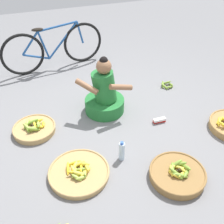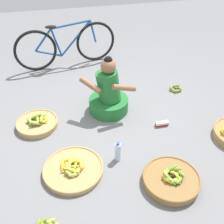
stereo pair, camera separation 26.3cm
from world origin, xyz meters
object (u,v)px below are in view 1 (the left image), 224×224
object	(u,v)px
banana_basket_back_left	(34,128)
packet_carton_stack	(159,120)
banana_basket_near_vendor	(79,172)
loose_bananas_back_right	(167,85)
vendor_woman_front	(104,95)
water_bottle	(122,151)
bicycle_leaning	(54,48)
banana_basket_mid_left	(177,174)

from	to	relation	value
banana_basket_back_left	packet_carton_stack	xyz separation A→B (m)	(1.52, -0.35, -0.02)
banana_basket_near_vendor	loose_bananas_back_right	world-z (taller)	banana_basket_near_vendor
banana_basket_back_left	loose_bananas_back_right	xyz separation A→B (m)	(2.02, 0.38, -0.02)
vendor_woman_front	banana_basket_back_left	size ratio (longest dim) A/B	1.53
vendor_woman_front	water_bottle	bearing A→B (deg)	-96.34
bicycle_leaning	banana_basket_mid_left	bearing A→B (deg)	-75.13
banana_basket_mid_left	packet_carton_stack	xyz separation A→B (m)	(0.24, 0.85, -0.02)
bicycle_leaning	banana_basket_mid_left	world-z (taller)	bicycle_leaning
vendor_woman_front	bicycle_leaning	xyz separation A→B (m)	(-0.39, 1.44, 0.11)
banana_basket_back_left	loose_bananas_back_right	world-z (taller)	banana_basket_back_left
bicycle_leaning	vendor_woman_front	bearing A→B (deg)	-74.68
packet_carton_stack	vendor_woman_front	bearing A→B (deg)	141.25
banana_basket_mid_left	bicycle_leaning	bearing A→B (deg)	104.87
banana_basket_mid_left	banana_basket_back_left	bearing A→B (deg)	136.80
bicycle_leaning	packet_carton_stack	distance (m)	2.17
vendor_woman_front	bicycle_leaning	world-z (taller)	vendor_woman_front
loose_bananas_back_right	banana_basket_mid_left	bearing A→B (deg)	-115.31
banana_basket_near_vendor	loose_bananas_back_right	bearing A→B (deg)	35.89
banana_basket_near_vendor	packet_carton_stack	distance (m)	1.27
bicycle_leaning	packet_carton_stack	bearing A→B (deg)	-62.90
water_bottle	banana_basket_mid_left	bearing A→B (deg)	-44.51
banana_basket_mid_left	banana_basket_back_left	world-z (taller)	banana_basket_mid_left
banana_basket_mid_left	packet_carton_stack	bearing A→B (deg)	74.09
water_bottle	packet_carton_stack	xyz separation A→B (m)	(0.68, 0.42, -0.08)
loose_bananas_back_right	water_bottle	distance (m)	1.65
bicycle_leaning	loose_bananas_back_right	distance (m)	1.92
banana_basket_mid_left	loose_bananas_back_right	bearing A→B (deg)	64.69
bicycle_leaning	banana_basket_back_left	distance (m)	1.68
banana_basket_mid_left	banana_basket_near_vendor	distance (m)	1.00
banana_basket_mid_left	packet_carton_stack	size ratio (longest dim) A/B	3.51
banana_basket_back_left	loose_bananas_back_right	distance (m)	2.06
banana_basket_near_vendor	banana_basket_mid_left	bearing A→B (deg)	-21.48
water_bottle	banana_basket_back_left	bearing A→B (deg)	137.50
vendor_woman_front	banana_basket_near_vendor	world-z (taller)	vendor_woman_front
loose_bananas_back_right	water_bottle	world-z (taller)	water_bottle
loose_bananas_back_right	water_bottle	xyz separation A→B (m)	(-1.18, -1.15, 0.08)
banana_basket_mid_left	vendor_woman_front	bearing A→B (deg)	104.37
banana_basket_near_vendor	water_bottle	distance (m)	0.50
banana_basket_mid_left	loose_bananas_back_right	size ratio (longest dim) A/B	2.84
banana_basket_mid_left	banana_basket_near_vendor	bearing A→B (deg)	158.52
loose_bananas_back_right	water_bottle	size ratio (longest dim) A/B	0.82
banana_basket_back_left	banana_basket_mid_left	bearing A→B (deg)	-43.20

